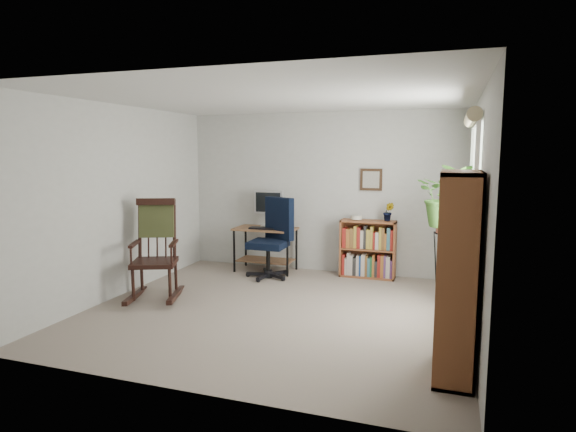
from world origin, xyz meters
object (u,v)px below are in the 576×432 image
(office_chair, at_px, (268,238))
(low_bookshelf, at_px, (368,249))
(tall_bookshelf, at_px, (457,275))
(rocking_chair, at_px, (154,249))
(desk, at_px, (266,249))

(office_chair, distance_m, low_bookshelf, 1.46)
(office_chair, distance_m, tall_bookshelf, 3.49)
(tall_bookshelf, bearing_deg, rocking_chair, 164.43)
(rocking_chair, distance_m, low_bookshelf, 3.00)
(rocking_chair, bearing_deg, tall_bookshelf, -38.46)
(desk, distance_m, office_chair, 0.48)
(desk, bearing_deg, low_bookshelf, 4.44)
(office_chair, bearing_deg, rocking_chair, -100.24)
(office_chair, bearing_deg, desk, 141.14)
(desk, xyz_separation_m, office_chair, (0.18, -0.36, 0.25))
(desk, height_order, tall_bookshelf, tall_bookshelf)
(low_bookshelf, bearing_deg, tall_bookshelf, -67.56)
(desk, relative_size, office_chair, 0.79)
(office_chair, xyz_separation_m, tall_bookshelf, (2.54, -2.37, 0.25))
(office_chair, xyz_separation_m, rocking_chair, (-0.97, -1.39, 0.04))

